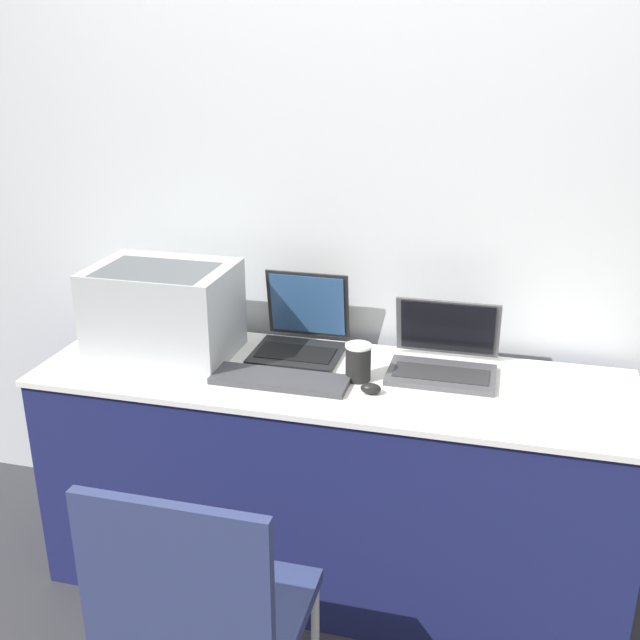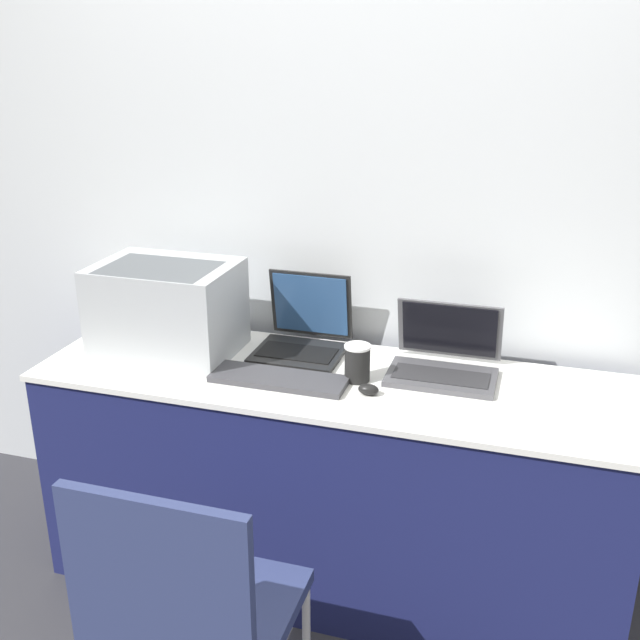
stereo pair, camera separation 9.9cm
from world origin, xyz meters
TOP-DOWN VIEW (x-y plane):
  - ground_plane at (0.00, 0.00)m, footprint 14.00×14.00m
  - wall_back at (0.00, 0.68)m, footprint 8.00×0.05m
  - table at (0.00, 0.29)m, footprint 1.96×0.60m
  - printer at (-0.60, 0.32)m, footprint 0.47×0.35m
  - laptop_left at (-0.15, 0.47)m, footprint 0.30×0.30m
  - laptop_right at (0.35, 0.42)m, footprint 0.35×0.29m
  - external_keyboard at (-0.15, 0.20)m, footprint 0.44×0.14m
  - coffee_cup at (0.09, 0.28)m, footprint 0.09×0.09m
  - mouse at (0.15, 0.19)m, footprint 0.07×0.04m
  - chair at (-0.13, -0.54)m, footprint 0.46×0.45m

SIDE VIEW (x-z plane):
  - ground_plane at x=0.00m, z-range 0.00..0.00m
  - table at x=0.00m, z-range 0.00..0.80m
  - chair at x=-0.13m, z-range 0.07..0.98m
  - external_keyboard at x=-0.15m, z-range 0.80..0.82m
  - mouse at x=0.15m, z-range 0.80..0.83m
  - laptop_right at x=0.35m, z-range 0.74..0.96m
  - laptop_left at x=-0.15m, z-range 0.72..0.99m
  - coffee_cup at x=0.09m, z-range 0.80..0.92m
  - printer at x=-0.60m, z-range 0.81..1.13m
  - wall_back at x=0.00m, z-range 0.00..2.60m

